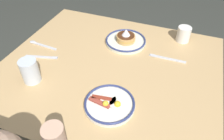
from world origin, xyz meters
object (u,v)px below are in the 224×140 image
(coffee_mug, at_px, (184,34))
(fork_far, at_px, (42,57))
(plate_near_main, at_px, (126,40))
(drinking_glass, at_px, (30,72))
(tea_spoon, at_px, (39,44))
(fork_near, at_px, (167,59))
(plate_center_pancakes, at_px, (110,104))

(coffee_mug, distance_m, fork_far, 0.82)
(plate_near_main, distance_m, drinking_glass, 0.56)
(plate_near_main, distance_m, tea_spoon, 0.51)
(drinking_glass, xyz_separation_m, tea_spoon, (0.15, -0.26, -0.05))
(drinking_glass, relative_size, fork_near, 0.60)
(drinking_glass, bearing_deg, coffee_mug, -136.06)
(plate_center_pancakes, distance_m, fork_far, 0.50)
(plate_near_main, relative_size, coffee_mug, 2.24)
(plate_center_pancakes, relative_size, drinking_glass, 1.86)
(drinking_glass, xyz_separation_m, fork_far, (0.06, -0.16, -0.05))
(coffee_mug, distance_m, fork_near, 0.22)
(fork_far, bearing_deg, coffee_mug, -147.35)
(plate_center_pancakes, xyz_separation_m, fork_near, (-0.17, -0.41, -0.01))
(plate_center_pancakes, bearing_deg, plate_near_main, -79.76)
(plate_center_pancakes, bearing_deg, coffee_mug, -109.95)
(plate_center_pancakes, height_order, fork_near, plate_center_pancakes)
(plate_center_pancakes, relative_size, fork_near, 1.11)
(plate_near_main, bearing_deg, plate_center_pancakes, 100.24)
(fork_far, bearing_deg, plate_near_main, -142.00)
(plate_near_main, distance_m, plate_center_pancakes, 0.48)
(plate_center_pancakes, xyz_separation_m, tea_spoon, (0.55, -0.27, -0.01))
(fork_near, bearing_deg, plate_center_pancakes, 67.13)
(fork_far, bearing_deg, plate_center_pancakes, 159.26)
(coffee_mug, xyz_separation_m, fork_near, (0.05, 0.21, -0.04))
(plate_near_main, xyz_separation_m, plate_center_pancakes, (-0.09, 0.48, -0.01))
(plate_near_main, relative_size, plate_center_pancakes, 1.09)
(coffee_mug, distance_m, drinking_glass, 0.88)
(fork_far, height_order, tea_spoon, tea_spoon)
(plate_center_pancakes, xyz_separation_m, coffee_mug, (-0.23, -0.62, 0.03))
(plate_near_main, height_order, tea_spoon, plate_near_main)
(drinking_glass, bearing_deg, fork_near, -145.63)
(plate_near_main, bearing_deg, drinking_glass, 55.35)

